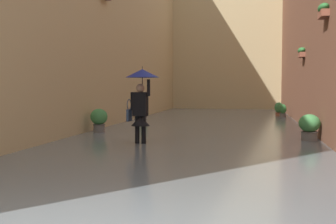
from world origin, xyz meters
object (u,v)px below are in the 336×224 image
object	(u,v)px
potted_plant_mid_left	(283,112)
potted_plant_far_right	(99,120)
potted_plant_far_left	(279,110)
person_wading	(141,94)
potted_plant_near_left	(309,127)
potted_plant_near_right	(143,109)

from	to	relation	value
potted_plant_mid_left	potted_plant_far_right	bearing A→B (deg)	52.31
potted_plant_far_left	potted_plant_mid_left	bearing A→B (deg)	97.30
person_wading	potted_plant_mid_left	world-z (taller)	person_wading
person_wading	potted_plant_far_right	world-z (taller)	person_wading
person_wading	potted_plant_near_left	size ratio (longest dim) A/B	2.52
potted_plant_near_left	person_wading	bearing A→B (deg)	18.27
potted_plant_far_left	potted_plant_near_right	size ratio (longest dim) A/B	0.83
potted_plant_far_left	potted_plant_near_right	bearing A→B (deg)	26.21
potted_plant_near_right	person_wading	bearing A→B (deg)	103.79
person_wading	potted_plant_far_right	xyz separation A→B (m)	(2.07, -2.44, -0.91)
person_wading	potted_plant_near_right	size ratio (longest dim) A/B	2.18
person_wading	potted_plant_mid_left	size ratio (longest dim) A/B	2.83
potted_plant_mid_left	potted_plant_far_right	size ratio (longest dim) A/B	0.85
potted_plant_far_left	potted_plant_near_left	bearing A→B (deg)	91.19
potted_plant_far_right	potted_plant_far_left	bearing A→B (deg)	-123.96
potted_plant_far_left	potted_plant_far_right	xyz separation A→B (m)	(6.32, 9.38, 0.08)
potted_plant_far_left	potted_plant_near_left	xyz separation A→B (m)	(-0.22, 10.35, 0.04)
person_wading	potted_plant_far_left	bearing A→B (deg)	-109.78
person_wading	potted_plant_mid_left	distance (m)	11.70
potted_plant_far_left	potted_plant_near_left	size ratio (longest dim) A/B	0.96
potted_plant_near_left	potted_plant_far_right	world-z (taller)	potted_plant_far_right
potted_plant_near_right	potted_plant_far_right	bearing A→B (deg)	90.59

